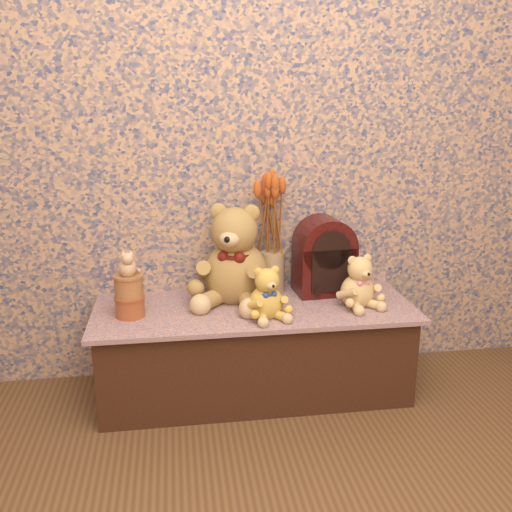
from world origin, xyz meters
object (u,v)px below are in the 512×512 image
at_px(ceramic_vase, 272,272).
at_px(teddy_large, 236,249).
at_px(teddy_small, 358,278).
at_px(cat_figurine, 127,262).
at_px(cathedral_radio, 324,255).
at_px(biscuit_tin_lower, 130,306).
at_px(teddy_medium, 266,290).

bearing_deg(ceramic_vase, teddy_large, -154.39).
relative_size(teddy_small, cat_figurine, 2.10).
xyz_separation_m(cathedral_radio, biscuit_tin_lower, (-0.86, -0.17, -0.13)).
distance_m(teddy_large, teddy_medium, 0.27).
xyz_separation_m(teddy_medium, biscuit_tin_lower, (-0.55, 0.09, -0.07)).
relative_size(teddy_medium, teddy_small, 0.95).
distance_m(teddy_small, cathedral_radio, 0.22).
xyz_separation_m(cathedral_radio, ceramic_vase, (-0.23, 0.05, -0.08)).
xyz_separation_m(teddy_medium, ceramic_vase, (0.08, 0.30, -0.02)).
relative_size(teddy_small, biscuit_tin_lower, 2.06).
xyz_separation_m(teddy_large, ceramic_vase, (0.18, 0.09, -0.14)).
height_order(cathedral_radio, cat_figurine, cathedral_radio).
bearing_deg(teddy_small, biscuit_tin_lower, 163.38).
bearing_deg(teddy_large, cat_figurine, -142.70).
height_order(teddy_medium, cathedral_radio, cathedral_radio).
relative_size(teddy_large, cat_figurine, 4.00).
height_order(teddy_large, cat_figurine, teddy_large).
xyz_separation_m(teddy_medium, cathedral_radio, (0.31, 0.26, 0.06)).
height_order(teddy_medium, ceramic_vase, teddy_medium).
relative_size(teddy_large, cathedral_radio, 1.32).
bearing_deg(cat_figurine, teddy_small, -9.56).
relative_size(teddy_medium, cat_figurine, 1.99).
xyz_separation_m(ceramic_vase, cat_figurine, (-0.63, -0.22, 0.14)).
bearing_deg(biscuit_tin_lower, cathedral_radio, 11.26).
distance_m(teddy_large, cathedral_radio, 0.41).
height_order(biscuit_tin_lower, cat_figurine, cat_figurine).
distance_m(teddy_medium, ceramic_vase, 0.31).
bearing_deg(teddy_large, ceramic_vase, 46.57).
height_order(teddy_small, cathedral_radio, cathedral_radio).
distance_m(ceramic_vase, biscuit_tin_lower, 0.67).
bearing_deg(teddy_small, teddy_large, 147.99).
height_order(teddy_large, cathedral_radio, teddy_large).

